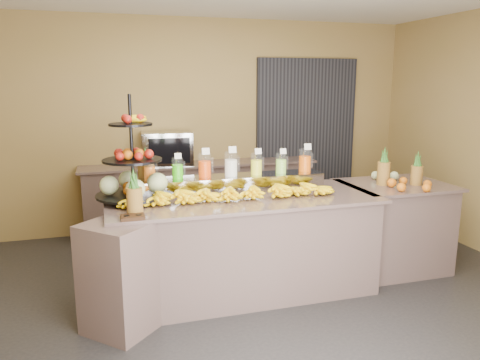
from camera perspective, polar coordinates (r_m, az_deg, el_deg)
name	(u,v)px	position (r m, az deg, el deg)	size (l,w,h in m)	color
ground	(253,304)	(4.39, 1.62, -14.89)	(6.00, 6.00, 0.00)	black
room_envelope	(248,92)	(4.72, 0.93, 10.67)	(6.04, 5.02, 2.82)	olive
buffet_counter	(233,247)	(4.40, -0.85, -8.20)	(2.75, 1.25, 0.93)	gray
right_counter	(393,226)	(5.28, 18.15, -5.34)	(1.08, 0.88, 0.93)	gray
back_ledge	(201,197)	(6.28, -4.76, -2.07)	(3.10, 0.55, 0.93)	gray
pitcher_tray	(231,183)	(4.56, -1.10, -0.40)	(1.85, 0.30, 0.15)	gray
juice_pitcher_orange_a	(150,171)	(4.39, -10.97, 1.06)	(0.11, 0.11, 0.26)	silver
juice_pitcher_green	(178,170)	(4.42, -7.62, 1.26)	(0.11, 0.11, 0.26)	silver
juice_pitcher_orange_b	(205,167)	(4.47, -4.33, 1.61)	(0.12, 0.13, 0.30)	silver
juice_pitcher_milk	(231,165)	(4.53, -1.11, 1.80)	(0.13, 0.13, 0.31)	silver
juice_pitcher_lemon	(256,165)	(4.61, 2.01, 1.84)	(0.11, 0.12, 0.28)	silver
juice_pitcher_lime	(281,164)	(4.69, 5.02, 1.94)	(0.11, 0.11, 0.26)	silver
juice_pitcher_orange_c	(305,162)	(4.79, 7.92, 2.24)	(0.13, 0.13, 0.30)	silver
banana_heap	(230,192)	(4.23, -1.23, -1.42)	(1.95, 0.18, 0.16)	yellow
fruit_stand	(138,174)	(4.27, -12.29, 0.72)	(0.86, 0.86, 0.94)	black
condiment_caddy	(133,217)	(3.74, -12.95, -4.43)	(0.18, 0.14, 0.03)	black
pineapple_left_a	(134,198)	(3.84, -12.74, -2.10)	(0.13, 0.13, 0.38)	brown
pineapple_left_b	(146,175)	(4.58, -11.37, 0.62)	(0.15, 0.15, 0.44)	brown
right_fruit_pile	(404,179)	(5.02, 19.37, 0.06)	(0.45, 0.43, 0.24)	brown
oven_warmer	(167,148)	(6.08, -8.90, 3.84)	(0.63, 0.44, 0.42)	gray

